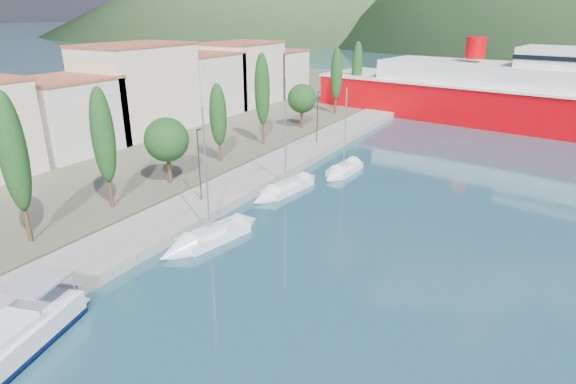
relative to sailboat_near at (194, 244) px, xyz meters
The scene contains 10 objects.
ground 111.10m from the sailboat_near, 87.52° to the left, with size 1400.00×1400.00×0.00m, color #224958.
quay 17.51m from the sailboat_near, 103.84° to the left, with size 5.00×88.00×0.80m, color gray.
land_strip 50.09m from the sailboat_near, 147.38° to the left, with size 70.00×148.00×0.70m, color #565644.
town_buildings 39.31m from the sailboat_near, 134.25° to the left, with size 9.20×69.20×11.30m.
tree_row 24.60m from the sailboat_near, 113.83° to the left, with size 4.04×61.79×10.72m.
lamp_posts 8.16m from the sailboat_near, 125.42° to the left, with size 0.15×45.10×6.06m.
sailboat_near is the anchor object (origin of this frame).
sailboat_mid 11.64m from the sailboat_near, 91.35° to the left, with size 3.11×7.98×11.18m.
sailboat_far 19.75m from the sailboat_near, 82.97° to the left, with size 2.33×6.59×9.58m.
ferry 57.21m from the sailboat_near, 72.12° to the left, with size 66.21×23.30×12.89m.
Camera 1 is at (16.01, -14.33, 15.74)m, focal length 30.00 mm.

